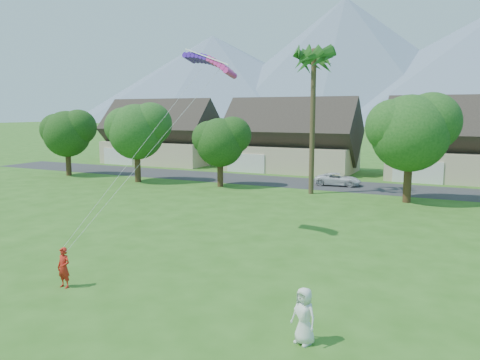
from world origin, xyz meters
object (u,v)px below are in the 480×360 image
Objects in this scene: parked_car at (338,179)px; parafoil_kite at (211,61)px; watcher at (304,316)px; kite_flyer at (64,268)px.

parked_car is 23.63m from parafoil_kite.
parafoil_kite is at bearing 170.08° from parked_car.
watcher is at bearing -40.29° from parafoil_kite.
parafoil_kite is (-8.62, 9.71, 8.99)m from watcher.
parafoil_kite is (1.69, 9.48, 9.05)m from kite_flyer.
kite_flyer is 13.21m from parafoil_kite.
kite_flyer reaches higher than parked_car.
parafoil_kite is at bearing 80.98° from kite_flyer.
kite_flyer is 10.31m from watcher.
kite_flyer is at bearing -159.89° from watcher.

